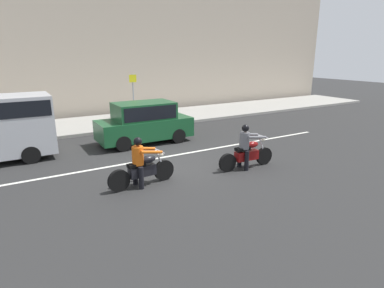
{
  "coord_description": "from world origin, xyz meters",
  "views": [
    {
      "loc": [
        -5.02,
        -9.69,
        3.82
      ],
      "look_at": [
        0.2,
        -0.83,
        0.91
      ],
      "focal_mm": 29.97,
      "sensor_mm": 36.0,
      "label": 1
    }
  ],
  "objects_px": {
    "parked_hatchback_forest_green": "(144,122)",
    "street_sign_post": "(133,91)",
    "motorcycle_with_rider_orange_stripe": "(142,166)",
    "motorcycle_with_rider_gray": "(246,150)"
  },
  "relations": [
    {
      "from": "motorcycle_with_rider_gray",
      "to": "street_sign_post",
      "type": "height_order",
      "value": "street_sign_post"
    },
    {
      "from": "parked_hatchback_forest_green",
      "to": "motorcycle_with_rider_orange_stripe",
      "type": "bearing_deg",
      "value": -113.43
    },
    {
      "from": "street_sign_post",
      "to": "motorcycle_with_rider_orange_stripe",
      "type": "bearing_deg",
      "value": -109.41
    },
    {
      "from": "motorcycle_with_rider_orange_stripe",
      "to": "street_sign_post",
      "type": "distance_m",
      "value": 10.52
    },
    {
      "from": "motorcycle_with_rider_orange_stripe",
      "to": "street_sign_post",
      "type": "height_order",
      "value": "street_sign_post"
    },
    {
      "from": "motorcycle_with_rider_orange_stripe",
      "to": "motorcycle_with_rider_gray",
      "type": "bearing_deg",
      "value": -5.85
    },
    {
      "from": "parked_hatchback_forest_green",
      "to": "street_sign_post",
      "type": "height_order",
      "value": "street_sign_post"
    },
    {
      "from": "street_sign_post",
      "to": "motorcycle_with_rider_gray",
      "type": "bearing_deg",
      "value": -88.9
    },
    {
      "from": "motorcycle_with_rider_gray",
      "to": "street_sign_post",
      "type": "xyz_separation_m",
      "value": [
        -0.2,
        10.25,
        1.03
      ]
    },
    {
      "from": "motorcycle_with_rider_gray",
      "to": "motorcycle_with_rider_orange_stripe",
      "type": "relative_size",
      "value": 1.02
    }
  ]
}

